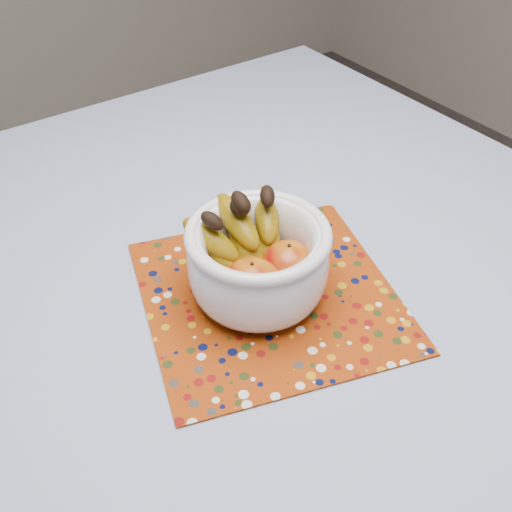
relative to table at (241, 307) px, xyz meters
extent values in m
plane|color=#2D2826|center=(0.00, 0.00, -0.67)|extent=(4.00, 4.00, 0.00)
cube|color=olive|center=(0.00, 0.00, 0.06)|extent=(1.20, 1.20, 0.04)
cylinder|color=olive|center=(0.53, 0.53, -0.32)|extent=(0.06, 0.06, 0.71)
cylinder|color=brown|center=(0.69, 0.13, -0.46)|extent=(0.04, 0.04, 0.43)
cylinder|color=brown|center=(1.03, 0.10, -0.46)|extent=(0.04, 0.04, 0.43)
cube|color=#6378A6|center=(0.00, 0.00, 0.08)|extent=(1.32, 1.32, 0.01)
cube|color=#842C07|center=(0.00, -0.08, 0.09)|extent=(0.46, 0.46, 0.00)
cylinder|color=white|center=(-0.01, -0.07, 0.10)|extent=(0.10, 0.10, 0.01)
cylinder|color=white|center=(-0.01, -0.07, 0.11)|extent=(0.15, 0.15, 0.01)
torus|color=white|center=(-0.01, -0.07, 0.21)|extent=(0.20, 0.20, 0.02)
ellipsoid|color=#7A0805|center=(-0.04, -0.10, 0.15)|extent=(0.08, 0.08, 0.07)
ellipsoid|color=#7A0805|center=(0.02, -0.09, 0.15)|extent=(0.08, 0.08, 0.07)
sphere|color=black|center=(-0.01, -0.02, 0.23)|extent=(0.03, 0.03, 0.03)
camera|label=1|loc=(-0.39, -0.59, 0.72)|focal=42.00mm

